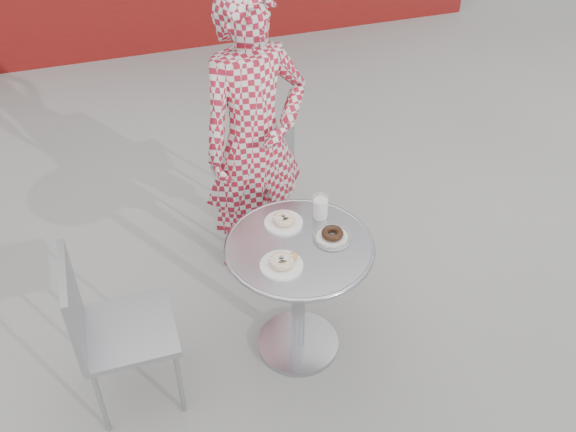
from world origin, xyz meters
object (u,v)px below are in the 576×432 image
object	(u,v)px
bistro_table	(299,272)
plate_far	(284,221)
chair_left	(131,356)
plate_near	(282,263)
seated_person	(255,141)
plate_checker	(332,236)
chair_far	(253,198)
milk_cup	(320,207)

from	to	relation	value
bistro_table	plate_far	xyz separation A→B (m)	(-0.02, 0.16, 0.18)
chair_left	plate_near	bearing A→B (deg)	-95.76
seated_person	plate_far	distance (m)	0.54
seated_person	plate_checker	world-z (taller)	seated_person
chair_left	seated_person	bearing A→B (deg)	-47.48
seated_person	chair_far	bearing A→B (deg)	67.12
seated_person	milk_cup	bearing A→B (deg)	-86.14
chair_far	plate_checker	bearing A→B (deg)	89.78
chair_left	plate_near	size ratio (longest dim) A/B	4.55
plate_checker	plate_far	bearing A→B (deg)	137.36
bistro_table	milk_cup	xyz separation A→B (m)	(0.16, 0.16, 0.22)
chair_far	milk_cup	xyz separation A→B (m)	(0.12, -0.78, 0.49)
bistro_table	milk_cup	bearing A→B (deg)	45.57
bistro_table	plate_far	bearing A→B (deg)	97.80
chair_far	bistro_table	bearing A→B (deg)	80.44
chair_left	seated_person	size ratio (longest dim) A/B	0.52
chair_far	milk_cup	distance (m)	0.93
bistro_table	seated_person	xyz separation A→B (m)	(-0.01, 0.69, 0.29)
bistro_table	plate_checker	distance (m)	0.24
chair_left	plate_checker	xyz separation A→B (m)	(0.96, 0.03, 0.43)
plate_near	milk_cup	world-z (taller)	milk_cup
plate_checker	chair_left	bearing A→B (deg)	-178.44
bistro_table	chair_left	xyz separation A→B (m)	(-0.80, -0.03, -0.25)
plate_near	plate_checker	xyz separation A→B (m)	(0.27, 0.10, -0.01)
milk_cup	chair_left	bearing A→B (deg)	-169.04
bistro_table	plate_checker	xyz separation A→B (m)	(0.15, -0.00, 0.18)
bistro_table	chair_left	world-z (taller)	chair_left
plate_checker	plate_near	bearing A→B (deg)	-158.96
plate_checker	milk_cup	xyz separation A→B (m)	(0.00, 0.16, 0.04)
bistro_table	seated_person	size ratio (longest dim) A/B	0.42
chair_far	plate_near	size ratio (longest dim) A/B	4.23
plate_far	milk_cup	distance (m)	0.18
plate_far	chair_left	bearing A→B (deg)	-166.46
chair_far	plate_far	size ratio (longest dim) A/B	4.40
bistro_table	chair_far	xyz separation A→B (m)	(0.03, 0.94, -0.27)
seated_person	milk_cup	size ratio (longest dim) A/B	13.80
plate_far	seated_person	bearing A→B (deg)	88.46
chair_far	plate_checker	xyz separation A→B (m)	(0.12, -0.94, 0.45)
chair_far	milk_cup	size ratio (longest dim) A/B	6.71
seated_person	milk_cup	xyz separation A→B (m)	(0.16, -0.53, -0.07)
seated_person	plate_near	size ratio (longest dim) A/B	8.70
chair_left	plate_checker	bearing A→B (deg)	-87.85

